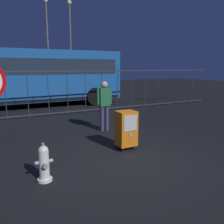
# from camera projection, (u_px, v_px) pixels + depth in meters

# --- Properties ---
(ground_plane) EXTENTS (60.00, 60.00, 0.00)m
(ground_plane) POSITION_uv_depth(u_px,v_px,m) (124.00, 160.00, 5.38)
(ground_plane) COLOR black
(fire_hydrant) EXTENTS (0.33, 0.31, 0.75)m
(fire_hydrant) POSITION_uv_depth(u_px,v_px,m) (44.00, 163.00, 4.32)
(fire_hydrant) COLOR silver
(fire_hydrant) RESTS_ON ground_plane
(newspaper_box_primary) EXTENTS (0.48, 0.42, 1.02)m
(newspaper_box_primary) POSITION_uv_depth(u_px,v_px,m) (126.00, 128.00, 5.95)
(newspaper_box_primary) COLOR black
(newspaper_box_primary) RESTS_ON ground_plane
(pedestrian) EXTENTS (0.55, 0.22, 1.67)m
(pedestrian) POSITION_uv_depth(u_px,v_px,m) (104.00, 103.00, 7.70)
(pedestrian) COLOR #382D51
(pedestrian) RESTS_ON ground_plane
(fence_barrier) EXTENTS (18.03, 0.04, 2.00)m
(fence_barrier) POSITION_uv_depth(u_px,v_px,m) (58.00, 92.00, 10.26)
(fence_barrier) COLOR #2D2D33
(fence_barrier) RESTS_ON ground_plane
(bus_near) EXTENTS (10.53, 2.89, 3.00)m
(bus_near) POSITION_uv_depth(u_px,v_px,m) (22.00, 75.00, 12.23)
(bus_near) COLOR #19519E
(bus_near) RESTS_ON ground_plane
(bus_far) EXTENTS (10.65, 3.38, 3.00)m
(bus_far) POSITION_uv_depth(u_px,v_px,m) (33.00, 73.00, 16.67)
(bus_far) COLOR beige
(bus_far) RESTS_ON ground_plane
(street_light_near_left) EXTENTS (0.32, 0.32, 6.70)m
(street_light_near_left) POSITION_uv_depth(u_px,v_px,m) (71.00, 42.00, 16.58)
(street_light_near_left) COLOR #4C4F54
(street_light_near_left) RESTS_ON ground_plane
(street_light_near_right) EXTENTS (0.32, 0.32, 7.37)m
(street_light_near_right) POSITION_uv_depth(u_px,v_px,m) (48.00, 40.00, 18.54)
(street_light_near_right) COLOR #4C4F54
(street_light_near_right) RESTS_ON ground_plane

